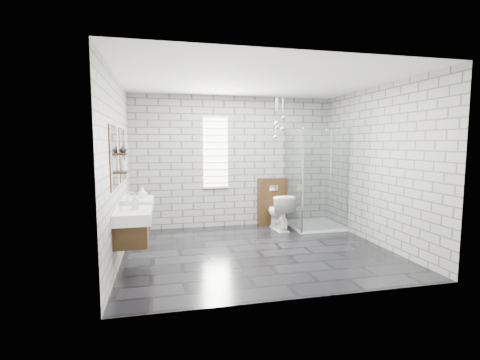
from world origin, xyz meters
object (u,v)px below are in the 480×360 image
object	(u,v)px
vanity_right	(136,204)
cistern_panel	(272,201)
vanity_left	(130,217)
toilet	(279,212)
shower_enclosure	(313,204)

from	to	relation	value
vanity_right	cistern_panel	xyz separation A→B (m)	(2.71, 1.23, -0.26)
vanity_left	toilet	world-z (taller)	vanity_left
vanity_left	vanity_right	bearing A→B (deg)	90.00
toilet	shower_enclosure	bearing A→B (deg)	171.46
vanity_left	cistern_panel	size ratio (longest dim) A/B	1.57
vanity_right	cistern_panel	world-z (taller)	vanity_right
vanity_left	shower_enclosure	size ratio (longest dim) A/B	0.77
toilet	vanity_right	bearing A→B (deg)	13.42
cistern_panel	shower_enclosure	bearing A→B (deg)	-36.41
toilet	cistern_panel	bearing A→B (deg)	-92.73
vanity_left	toilet	xyz separation A→B (m)	(2.71, 1.82, -0.40)
vanity_right	shower_enclosure	xyz separation A→B (m)	(3.41, 0.71, -0.25)
vanity_right	toilet	size ratio (longest dim) A/B	2.18
shower_enclosure	vanity_left	bearing A→B (deg)	-152.87
vanity_left	vanity_right	world-z (taller)	same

